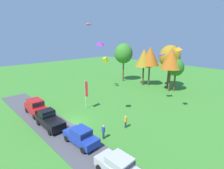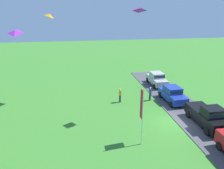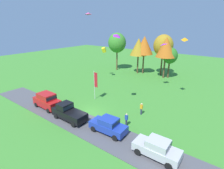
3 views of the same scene
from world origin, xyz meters
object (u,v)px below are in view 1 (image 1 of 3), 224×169
at_px(tree_right_of_center, 150,56).
at_px(kite_box_topmost, 105,60).
at_px(tree_center_back, 144,58).
at_px(tree_left_of_center, 171,59).
at_px(car_pickup_mid_row, 49,119).
at_px(kite_diamond_mid_center, 101,44).
at_px(tree_far_right, 176,68).
at_px(car_suv_by_flagpole, 36,106).
at_px(kite_diamond_high_left, 161,55).
at_px(car_sedan_near_entrance, 119,166).
at_px(flag_banner, 86,91).
at_px(person_on_lawn, 126,122).
at_px(kite_diamond_near_flag, 179,48).
at_px(car_sedan_far_end, 81,136).
at_px(person_watching_sky, 103,132).
at_px(tree_far_left, 170,57).
at_px(tree_lone_near, 124,54).
at_px(kite_diamond_trailing_tail, 88,24).

xyz_separation_m(tree_right_of_center, kite_box_topmost, (-4.58, -9.87, -0.41)).
bearing_deg(tree_center_back, tree_left_of_center, 0.40).
relative_size(car_pickup_mid_row, kite_diamond_mid_center, 5.07).
bearing_deg(tree_left_of_center, tree_far_right, 46.97).
distance_m(car_suv_by_flagpole, kite_diamond_high_left, 21.24).
bearing_deg(kite_diamond_high_left, car_sedan_near_entrance, -68.02).
bearing_deg(kite_box_topmost, kite_diamond_high_left, 3.42).
height_order(flag_banner, kite_box_topmost, kite_box_topmost).
distance_m(person_on_lawn, kite_diamond_near_flag, 11.99).
bearing_deg(car_sedan_far_end, car_sedan_near_entrance, -3.14).
distance_m(tree_center_back, tree_right_of_center, 1.44).
bearing_deg(person_watching_sky, tree_far_left, 102.86).
distance_m(tree_lone_near, kite_diamond_mid_center, 23.76).
bearing_deg(kite_diamond_mid_center, car_sedan_near_entrance, -32.84).
height_order(car_suv_by_flagpole, car_pickup_mid_row, car_suv_by_flagpole).
distance_m(car_sedan_far_end, tree_far_left, 28.08).
relative_size(car_suv_by_flagpole, person_watching_sky, 2.70).
bearing_deg(tree_center_back, kite_diamond_near_flag, -39.39).
bearing_deg(kite_diamond_mid_center, tree_left_of_center, 91.66).
relative_size(car_sedan_far_end, tree_left_of_center, 0.48).
bearing_deg(tree_right_of_center, kite_diamond_mid_center, -72.72).
xyz_separation_m(person_on_lawn, tree_right_of_center, (-9.90, 19.43, 6.14)).
distance_m(car_sedan_far_end, tree_lone_near, 29.97).
bearing_deg(tree_far_right, tree_right_of_center, -179.72).
relative_size(car_suv_by_flagpole, tree_far_left, 0.48).
height_order(car_sedan_far_end, tree_right_of_center, tree_right_of_center).
bearing_deg(car_suv_by_flagpole, car_pickup_mid_row, -3.18).
relative_size(tree_far_left, kite_diamond_trailing_tail, 9.62).
xyz_separation_m(car_suv_by_flagpole, kite_diamond_near_flag, (14.66, 14.17, 8.59)).
relative_size(car_sedan_far_end, kite_diamond_mid_center, 4.54).
xyz_separation_m(tree_lone_near, tree_center_back, (6.20, 0.32, -0.61)).
bearing_deg(tree_lone_near, kite_diamond_trailing_tail, -80.43).
bearing_deg(tree_right_of_center, flag_banner, -85.80).
distance_m(car_pickup_mid_row, kite_box_topmost, 18.98).
xyz_separation_m(tree_right_of_center, kite_diamond_near_flag, (12.42, -11.94, 2.87)).
xyz_separation_m(tree_right_of_center, tree_far_left, (4.21, 1.41, 0.11)).
height_order(car_sedan_near_entrance, person_on_lawn, car_sedan_near_entrance).
relative_size(car_suv_by_flagpole, flag_banner, 0.94).
distance_m(car_sedan_far_end, kite_diamond_mid_center, 11.19).
bearing_deg(car_suv_by_flagpole, tree_far_right, 71.43).
relative_size(tree_right_of_center, kite_diamond_mid_center, 9.36).
xyz_separation_m(tree_lone_near, tree_left_of_center, (13.05, 0.37, -0.18)).
bearing_deg(car_sedan_near_entrance, tree_right_of_center, 120.01).
xyz_separation_m(tree_right_of_center, flag_banner, (1.43, -19.41, -3.91)).
relative_size(person_watching_sky, tree_far_right, 0.24).
distance_m(tree_lone_near, tree_far_left, 11.78).
relative_size(tree_center_back, kite_box_topmost, 8.75).
xyz_separation_m(car_pickup_mid_row, tree_far_right, (3.60, 26.43, 4.04)).
xyz_separation_m(flag_banner, kite_box_topmost, (-6.01, 9.54, 3.51)).
relative_size(car_suv_by_flagpole, tree_far_right, 0.66).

